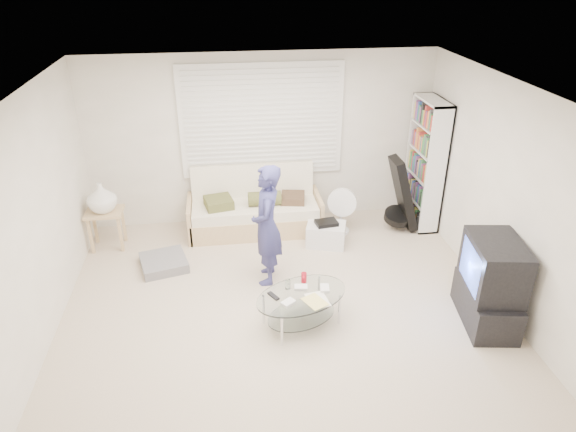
{
  "coord_description": "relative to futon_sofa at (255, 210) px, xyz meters",
  "views": [
    {
      "loc": [
        -0.59,
        -4.85,
        3.67
      ],
      "look_at": [
        0.11,
        0.3,
        1.0
      ],
      "focal_mm": 32.0,
      "sensor_mm": 36.0,
      "label": 1
    }
  ],
  "objects": [
    {
      "name": "ground",
      "position": [
        0.17,
        -1.87,
        -0.31
      ],
      "size": [
        5.0,
        5.0,
        0.0
      ],
      "primitive_type": "plane",
      "color": "#BDA993",
      "rests_on": "ground"
    },
    {
      "name": "room_shell",
      "position": [
        0.17,
        -1.39,
        1.32
      ],
      "size": [
        5.02,
        4.52,
        2.51
      ],
      "color": "beige",
      "rests_on": "ground"
    },
    {
      "name": "window_blinds",
      "position": [
        0.17,
        0.33,
        1.24
      ],
      "size": [
        2.32,
        0.08,
        1.62
      ],
      "color": "silver",
      "rests_on": "ground"
    },
    {
      "name": "futon_sofa",
      "position": [
        0.0,
        0.0,
        0.0
      ],
      "size": [
        1.92,
        0.77,
        0.94
      ],
      "color": "tan",
      "rests_on": "ground"
    },
    {
      "name": "grey_floor_pillow",
      "position": [
        -1.26,
        -0.87,
        -0.24
      ],
      "size": [
        0.68,
        0.68,
        0.13
      ],
      "primitive_type": "cube",
      "rotation": [
        0.0,
        0.0,
        0.25
      ],
      "color": "slate",
      "rests_on": "ground"
    },
    {
      "name": "side_table",
      "position": [
        -2.05,
        -0.24,
        0.41
      ],
      "size": [
        0.49,
        0.39,
        0.97
      ],
      "color": "tan",
      "rests_on": "ground"
    },
    {
      "name": "bookshelf",
      "position": [
        2.49,
        -0.1,
        0.64
      ],
      "size": [
        0.3,
        0.8,
        1.89
      ],
      "color": "white",
      "rests_on": "ground"
    },
    {
      "name": "guitar_case",
      "position": [
        2.12,
        -0.28,
        0.18
      ],
      "size": [
        0.46,
        0.41,
        1.09
      ],
      "color": "black",
      "rests_on": "ground"
    },
    {
      "name": "floor_fan",
      "position": [
        1.23,
        -0.25,
        0.1
      ],
      "size": [
        0.44,
        0.28,
        0.7
      ],
      "color": "white",
      "rests_on": "ground"
    },
    {
      "name": "storage_bin",
      "position": [
        0.95,
        -0.59,
        -0.14
      ],
      "size": [
        0.61,
        0.51,
        0.37
      ],
      "color": "white",
      "rests_on": "ground"
    },
    {
      "name": "tv_unit",
      "position": [
        2.36,
        -2.47,
        0.18
      ],
      "size": [
        0.63,
        0.99,
        1.0
      ],
      "color": "black",
      "rests_on": "ground"
    },
    {
      "name": "coffee_table",
      "position": [
        0.34,
        -2.25,
        0.01
      ],
      "size": [
        1.21,
        1.0,
        0.51
      ],
      "color": "silver",
      "rests_on": "ground"
    },
    {
      "name": "standing_person",
      "position": [
        0.06,
        -1.33,
        0.45
      ],
      "size": [
        0.43,
        0.59,
        1.52
      ],
      "primitive_type": "imported",
      "rotation": [
        0.0,
        0.0,
        -1.69
      ],
      "color": "navy",
      "rests_on": "ground"
    }
  ]
}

